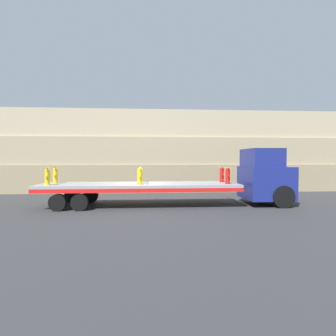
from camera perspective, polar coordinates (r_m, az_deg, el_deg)
The scene contains 13 objects.
ground_plane at distance 14.21m, azimuth -6.08°, elevation -8.16°, with size 120.00×120.00×0.00m, color #2D2D30.
rock_cliff at distance 20.96m, azimuth -5.45°, elevation 3.60°, with size 60.00×3.30×6.23m.
truck_cab at distance 15.43m, azimuth 20.59°, elevation -1.82°, with size 2.38×2.60×3.06m.
flatbed_trailer at distance 14.11m, azimuth -8.37°, elevation -4.16°, with size 10.38×2.65×1.20m.
fire_hydrant_yellow_near_0 at distance 14.39m, azimuth -24.79°, elevation -1.77°, with size 0.29×0.51×0.84m.
fire_hydrant_yellow_far_0 at distance 15.44m, azimuth -23.32°, elevation -1.51°, with size 0.29×0.51×0.84m.
fire_hydrant_yellow_near_1 at distance 13.47m, azimuth -6.19°, elevation -1.84°, with size 0.29×0.51×0.84m.
fire_hydrant_yellow_far_1 at distance 14.59m, azimuth -6.03°, elevation -1.56°, with size 0.29×0.51×0.84m.
fire_hydrant_red_near_2 at distance 14.07m, azimuth 12.86°, elevation -1.72°, with size 0.29×0.51×0.84m.
fire_hydrant_red_far_2 at distance 15.14m, azimuth 11.62°, elevation -1.46°, with size 0.29×0.51×0.84m.
cargo_strap_rear at distance 14.89m, azimuth -24.05°, elevation 0.04°, with size 0.05×2.75×0.01m.
cargo_strap_middle at distance 14.01m, azimuth -6.11°, elevation 0.09°, with size 0.05×2.75×0.01m.
cargo_strap_front at distance 14.58m, azimuth 12.22°, elevation 0.13°, with size 0.05×2.75×0.01m.
Camera 1 is at (0.50, -13.99, 2.46)m, focal length 28.00 mm.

